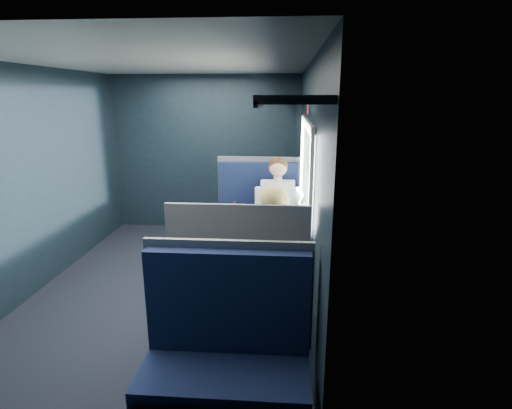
# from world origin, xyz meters

# --- Properties ---
(ground) EXTENTS (2.80, 4.20, 0.01)m
(ground) POSITION_xyz_m (0.00, 0.00, -0.01)
(ground) COLOR black
(room_shell) EXTENTS (3.00, 4.40, 2.40)m
(room_shell) POSITION_xyz_m (0.02, 0.00, 1.48)
(room_shell) COLOR black
(room_shell) RESTS_ON ground
(table) EXTENTS (0.62, 1.00, 0.74)m
(table) POSITION_xyz_m (1.03, 0.00, 0.66)
(table) COLOR #54565E
(table) RESTS_ON ground
(seat_bay_near) EXTENTS (1.04, 0.62, 1.26)m
(seat_bay_near) POSITION_xyz_m (0.84, 0.87, 0.42)
(seat_bay_near) COLOR black
(seat_bay_near) RESTS_ON ground
(seat_bay_far) EXTENTS (1.04, 0.62, 1.26)m
(seat_bay_far) POSITION_xyz_m (0.85, -0.87, 0.41)
(seat_bay_far) COLOR black
(seat_bay_far) RESTS_ON ground
(seat_row_front) EXTENTS (1.04, 0.51, 1.16)m
(seat_row_front) POSITION_xyz_m (0.85, 1.80, 0.41)
(seat_row_front) COLOR black
(seat_row_front) RESTS_ON ground
(seat_row_back) EXTENTS (1.04, 0.51, 1.16)m
(seat_row_back) POSITION_xyz_m (0.85, -1.80, 0.41)
(seat_row_back) COLOR black
(seat_row_back) RESTS_ON ground
(man) EXTENTS (0.53, 0.56, 1.32)m
(man) POSITION_xyz_m (1.10, 0.70, 0.72)
(man) COLOR black
(man) RESTS_ON ground
(woman) EXTENTS (0.53, 0.56, 1.32)m
(woman) POSITION_xyz_m (1.10, -0.71, 0.73)
(woman) COLOR black
(woman) RESTS_ON ground
(papers) EXTENTS (0.59, 0.80, 0.01)m
(papers) POSITION_xyz_m (1.00, 0.10, 0.74)
(papers) COLOR white
(papers) RESTS_ON table
(laptop) EXTENTS (0.31, 0.38, 0.25)m
(laptop) POSITION_xyz_m (1.32, 0.16, 0.81)
(laptop) COLOR silver
(laptop) RESTS_ON table
(bottle_small) EXTENTS (0.06, 0.06, 0.22)m
(bottle_small) POSITION_xyz_m (1.21, 0.40, 0.84)
(bottle_small) COLOR silver
(bottle_small) RESTS_ON table
(cup) EXTENTS (0.07, 0.07, 0.08)m
(cup) POSITION_xyz_m (1.33, 0.43, 0.78)
(cup) COLOR white
(cup) RESTS_ON table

